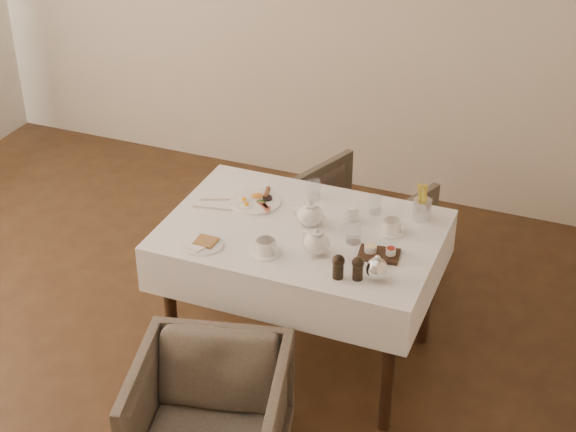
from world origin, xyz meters
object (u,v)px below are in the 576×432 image
Objects in this scene: teapot_centre at (310,213)px; armchair_far at (356,230)px; breakfast_plate at (256,200)px; armchair_near at (210,420)px; table at (302,249)px.

armchair_far is at bearing 91.71° from teapot_centre.
breakfast_plate is (-0.33, -0.63, 0.46)m from armchair_far.
breakfast_plate is at bearing 88.57° from armchair_near.
armchair_far is at bearing 73.76° from breakfast_plate.
breakfast_plate reaches higher than armchair_near.
armchair_far reaches higher than armchair_near.
table is 0.19m from teapot_centre.
table is at bearing 71.16° from armchair_near.
teapot_centre is at bearing -7.79° from breakfast_plate.
table is 1.90× the size of armchair_far.
table is 7.53× the size of teapot_centre.
armchair_near is 2.55× the size of breakfast_plate.
armchair_near is at bearing -66.37° from breakfast_plate.
teapot_centre is (0.02, 0.04, 0.18)m from table.
armchair_near is 3.80× the size of teapot_centre.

